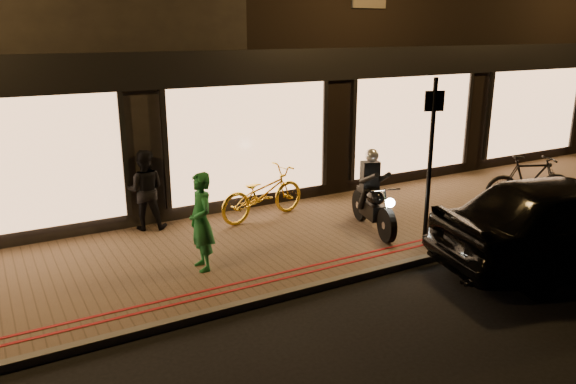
{
  "coord_description": "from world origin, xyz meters",
  "views": [
    {
      "loc": [
        -5.03,
        -6.66,
        3.91
      ],
      "look_at": [
        -0.31,
        1.74,
        1.1
      ],
      "focal_mm": 35.0,
      "sensor_mm": 36.0,
      "label": 1
    }
  ],
  "objects_px": {
    "motorcycle": "(373,199)",
    "parked_car": "(572,222)",
    "sign_post": "(431,154)",
    "bicycle_gold": "(262,193)",
    "person_green": "(201,222)"
  },
  "relations": [
    {
      "from": "motorcycle",
      "to": "parked_car",
      "type": "relative_size",
      "value": 0.4
    },
    {
      "from": "motorcycle",
      "to": "parked_car",
      "type": "bearing_deg",
      "value": -41.41
    },
    {
      "from": "sign_post",
      "to": "parked_car",
      "type": "relative_size",
      "value": 0.63
    },
    {
      "from": "motorcycle",
      "to": "person_green",
      "type": "bearing_deg",
      "value": -163.09
    },
    {
      "from": "person_green",
      "to": "bicycle_gold",
      "type": "bearing_deg",
      "value": 132.54
    },
    {
      "from": "sign_post",
      "to": "person_green",
      "type": "height_order",
      "value": "sign_post"
    },
    {
      "from": "parked_car",
      "to": "person_green",
      "type": "bearing_deg",
      "value": 75.24
    },
    {
      "from": "parked_car",
      "to": "sign_post",
      "type": "bearing_deg",
      "value": 52.3
    },
    {
      "from": "sign_post",
      "to": "bicycle_gold",
      "type": "relative_size",
      "value": 1.48
    },
    {
      "from": "motorcycle",
      "to": "sign_post",
      "type": "bearing_deg",
      "value": -55.47
    },
    {
      "from": "sign_post",
      "to": "parked_car",
      "type": "height_order",
      "value": "sign_post"
    },
    {
      "from": "motorcycle",
      "to": "sign_post",
      "type": "height_order",
      "value": "sign_post"
    },
    {
      "from": "sign_post",
      "to": "person_green",
      "type": "distance_m",
      "value": 4.15
    },
    {
      "from": "motorcycle",
      "to": "parked_car",
      "type": "xyz_separation_m",
      "value": [
        1.94,
        -2.87,
        0.08
      ]
    },
    {
      "from": "motorcycle",
      "to": "bicycle_gold",
      "type": "xyz_separation_m",
      "value": [
        -1.56,
        1.65,
        -0.08
      ]
    }
  ]
}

